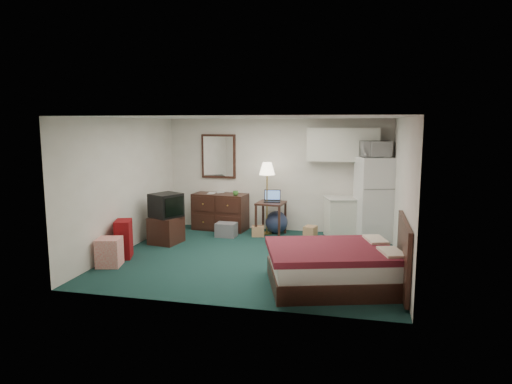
% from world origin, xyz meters
% --- Properties ---
extents(floor, '(5.00, 4.50, 0.01)m').
position_xyz_m(floor, '(0.00, 0.00, 0.00)').
color(floor, '#163535').
rests_on(floor, ground).
extents(ceiling, '(5.00, 4.50, 0.01)m').
position_xyz_m(ceiling, '(0.00, 0.00, 2.50)').
color(ceiling, beige).
rests_on(ceiling, walls).
extents(walls, '(5.01, 4.51, 2.50)m').
position_xyz_m(walls, '(0.00, 0.00, 1.25)').
color(walls, beige).
rests_on(walls, floor).
extents(mirror, '(0.80, 0.06, 1.00)m').
position_xyz_m(mirror, '(-1.35, 2.22, 1.65)').
color(mirror, white).
rests_on(mirror, walls).
extents(upper_cabinets, '(1.50, 0.35, 0.70)m').
position_xyz_m(upper_cabinets, '(1.45, 2.08, 1.95)').
color(upper_cabinets, silver).
rests_on(upper_cabinets, walls).
extents(headboard, '(0.06, 1.56, 1.00)m').
position_xyz_m(headboard, '(2.46, -1.17, 0.55)').
color(headboard, black).
rests_on(headboard, walls).
extents(dresser, '(1.26, 0.67, 0.82)m').
position_xyz_m(dresser, '(-1.25, 1.98, 0.41)').
color(dresser, black).
rests_on(dresser, floor).
extents(floor_lamp, '(0.36, 0.36, 1.57)m').
position_xyz_m(floor_lamp, '(-0.13, 1.81, 0.78)').
color(floor_lamp, gold).
rests_on(floor_lamp, floor).
extents(desk, '(0.62, 0.62, 0.72)m').
position_xyz_m(desk, '(-0.02, 1.70, 0.36)').
color(desk, black).
rests_on(desk, floor).
extents(exercise_ball, '(0.59, 0.59, 0.49)m').
position_xyz_m(exercise_ball, '(0.06, 1.92, 0.25)').
color(exercise_ball, navy).
rests_on(exercise_ball, floor).
extents(kitchen_counter, '(0.89, 0.77, 0.82)m').
position_xyz_m(kitchen_counter, '(1.52, 1.91, 0.41)').
color(kitchen_counter, silver).
rests_on(kitchen_counter, floor).
extents(fridge, '(0.88, 0.88, 1.73)m').
position_xyz_m(fridge, '(2.13, 1.76, 0.86)').
color(fridge, white).
rests_on(fridge, floor).
extents(bed, '(2.17, 1.90, 0.59)m').
position_xyz_m(bed, '(1.48, -1.17, 0.29)').
color(bed, '#580E1F').
rests_on(bed, floor).
extents(tv_stand, '(0.63, 0.67, 0.54)m').
position_xyz_m(tv_stand, '(-1.96, 0.59, 0.27)').
color(tv_stand, black).
rests_on(tv_stand, floor).
extents(suitcase, '(0.39, 0.49, 0.68)m').
position_xyz_m(suitcase, '(-2.29, -0.52, 0.34)').
color(suitcase, '#6D0903').
rests_on(suitcase, floor).
extents(retail_box, '(0.47, 0.47, 0.48)m').
position_xyz_m(retail_box, '(-2.28, -1.02, 0.24)').
color(retail_box, white).
rests_on(retail_box, floor).
extents(file_bin, '(0.44, 0.34, 0.30)m').
position_xyz_m(file_bin, '(-0.93, 1.36, 0.15)').
color(file_bin, slate).
rests_on(file_bin, floor).
extents(cardboard_box_a, '(0.30, 0.27, 0.22)m').
position_xyz_m(cardboard_box_a, '(-0.27, 1.55, 0.11)').
color(cardboard_box_a, '#A37746').
rests_on(cardboard_box_a, floor).
extents(cardboard_box_b, '(0.29, 0.32, 0.27)m').
position_xyz_m(cardboard_box_b, '(0.84, 1.57, 0.14)').
color(cardboard_box_b, '#A37746').
rests_on(cardboard_box_b, floor).
extents(laptop, '(0.39, 0.34, 0.24)m').
position_xyz_m(laptop, '(-0.00, 1.73, 0.85)').
color(laptop, black).
rests_on(laptop, desk).
extents(crt_tv, '(0.71, 0.73, 0.47)m').
position_xyz_m(crt_tv, '(-1.95, 0.60, 0.77)').
color(crt_tv, black).
rests_on(crt_tv, tv_stand).
extents(microwave, '(0.64, 0.45, 0.40)m').
position_xyz_m(microwave, '(2.10, 1.77, 1.92)').
color(microwave, white).
rests_on(microwave, fridge).
extents(book_a, '(0.17, 0.03, 0.23)m').
position_xyz_m(book_a, '(-1.52, 1.95, 0.94)').
color(book_a, '#A37746').
rests_on(book_a, dresser).
extents(book_b, '(0.17, 0.06, 0.23)m').
position_xyz_m(book_b, '(-1.36, 2.10, 0.94)').
color(book_b, '#A37746').
rests_on(book_b, dresser).
extents(mug, '(0.13, 0.10, 0.13)m').
position_xyz_m(mug, '(-0.84, 1.81, 0.89)').
color(mug, '#3E7C31').
rests_on(mug, dresser).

